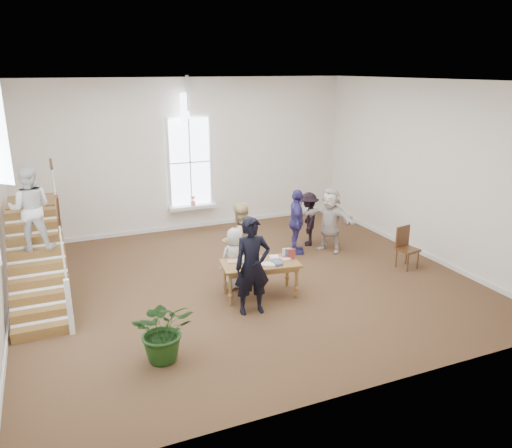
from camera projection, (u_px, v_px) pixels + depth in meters
name	position (u px, v px, depth m)	size (l,w,h in m)	color
ground	(245.00, 282.00, 11.60)	(10.00, 10.00, 0.00)	#4B311D
room_shell	(193.00, 216.00, 15.34)	(10.49, 10.00, 10.00)	white
staircase	(34.00, 229.00, 10.16)	(1.10, 4.10, 2.92)	brown
library_table	(260.00, 266.00, 10.70)	(1.74, 1.05, 0.83)	brown
police_officer	(252.00, 266.00, 9.86)	(0.73, 0.48, 2.01)	black
elderly_woman	(235.00, 258.00, 11.09)	(0.68, 0.44, 1.40)	#B8B4AA
person_yellow	(239.00, 241.00, 11.58)	(0.89, 0.69, 1.83)	#D2B883
woman_cluster_a	(297.00, 222.00, 13.14)	(1.02, 0.42, 1.74)	#3D3581
woman_cluster_b	(308.00, 219.00, 13.79)	(0.97, 0.56, 1.50)	black
woman_cluster_c	(330.00, 220.00, 13.30)	(1.63, 0.52, 1.76)	beige
floor_plant	(164.00, 330.00, 8.35)	(1.02, 0.88, 1.13)	#183912
side_chair	(406.00, 245.00, 12.29)	(0.52, 0.52, 1.04)	#3B1F10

